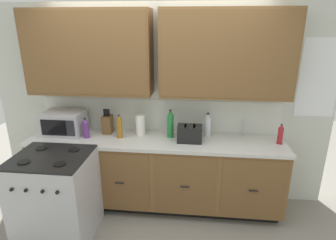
# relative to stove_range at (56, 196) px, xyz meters

# --- Properties ---
(ground_plane) EXTENTS (8.00, 8.00, 0.00)m
(ground_plane) POSITION_rel_stove_range_xyz_m (0.97, 0.33, -0.47)
(ground_plane) COLOR gray
(wall_unit) EXTENTS (4.19, 0.40, 2.44)m
(wall_unit) POSITION_rel_stove_range_xyz_m (0.97, 0.83, 1.18)
(wall_unit) COLOR silver
(wall_unit) RESTS_ON ground_plane
(counter_run) EXTENTS (3.02, 0.64, 0.91)m
(counter_run) POSITION_rel_stove_range_xyz_m (0.97, 0.63, -0.00)
(counter_run) COLOR black
(counter_run) RESTS_ON ground_plane
(stove_range) EXTENTS (0.76, 0.68, 0.95)m
(stove_range) POSITION_rel_stove_range_xyz_m (0.00, 0.00, 0.00)
(stove_range) COLOR #B7B7BC
(stove_range) RESTS_ON ground_plane
(microwave) EXTENTS (0.48, 0.37, 0.28)m
(microwave) POSITION_rel_stove_range_xyz_m (-0.16, 0.68, 0.58)
(microwave) COLOR #B7B7BC
(microwave) RESTS_ON counter_run
(toaster) EXTENTS (0.28, 0.18, 0.19)m
(toaster) POSITION_rel_stove_range_xyz_m (1.37, 0.60, 0.53)
(toaster) COLOR black
(toaster) RESTS_ON counter_run
(knife_block) EXTENTS (0.11, 0.14, 0.31)m
(knife_block) POSITION_rel_stove_range_xyz_m (0.36, 0.76, 0.55)
(knife_block) COLOR brown
(knife_block) RESTS_ON counter_run
(sink_faucet) EXTENTS (0.02, 0.02, 0.20)m
(sink_faucet) POSITION_rel_stove_range_xyz_m (2.01, 0.84, 0.54)
(sink_faucet) COLOR #B2B5BA
(sink_faucet) RESTS_ON counter_run
(paper_towel_roll) EXTENTS (0.12, 0.12, 0.26)m
(paper_towel_roll) POSITION_rel_stove_range_xyz_m (0.77, 0.74, 0.57)
(paper_towel_roll) COLOR white
(paper_towel_roll) RESTS_ON counter_run
(bottle_violet) EXTENTS (0.07, 0.07, 0.24)m
(bottle_violet) POSITION_rel_stove_range_xyz_m (0.15, 0.58, 0.56)
(bottle_violet) COLOR #663384
(bottle_violet) RESTS_ON counter_run
(bottle_amber) EXTENTS (0.07, 0.07, 0.28)m
(bottle_amber) POSITION_rel_stove_range_xyz_m (0.55, 0.62, 0.58)
(bottle_amber) COLOR #9E6619
(bottle_amber) RESTS_ON counter_run
(bottle_green) EXTENTS (0.08, 0.08, 0.34)m
(bottle_green) POSITION_rel_stove_range_xyz_m (1.14, 0.71, 0.60)
(bottle_green) COLOR #237A38
(bottle_green) RESTS_ON counter_run
(bottle_clear) EXTENTS (0.08, 0.08, 0.29)m
(bottle_clear) POSITION_rel_stove_range_xyz_m (1.58, 0.79, 0.58)
(bottle_clear) COLOR silver
(bottle_clear) RESTS_ON counter_run
(bottle_red) EXTENTS (0.06, 0.06, 0.24)m
(bottle_red) POSITION_rel_stove_range_xyz_m (2.39, 0.64, 0.55)
(bottle_red) COLOR maroon
(bottle_red) RESTS_ON counter_run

